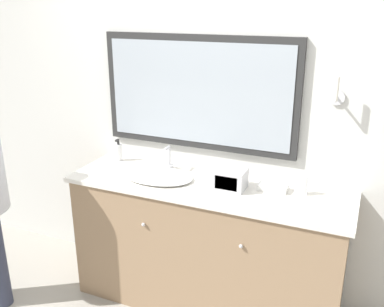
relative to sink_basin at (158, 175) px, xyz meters
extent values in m
cube|color=silver|center=(0.34, 0.33, 0.34)|extent=(8.00, 0.06, 2.55)
cube|color=#282828|center=(0.17, 0.28, 0.52)|extent=(1.38, 0.04, 0.77)
cube|color=#9EA8B2|center=(0.17, 0.26, 0.52)|extent=(1.29, 0.01, 0.68)
cylinder|color=silver|center=(1.07, 0.29, 0.56)|extent=(0.09, 0.01, 0.09)
cylinder|color=silver|center=(1.07, 0.24, 0.56)|extent=(0.02, 0.10, 0.02)
cylinder|color=white|center=(1.07, 0.19, 0.63)|extent=(0.02, 0.02, 0.14)
cube|color=#937556|center=(0.34, 0.02, -0.49)|extent=(1.80, 0.52, 0.89)
cube|color=silver|center=(0.34, 0.02, -0.03)|extent=(1.86, 0.55, 0.03)
sphere|color=silver|center=(0.02, -0.25, -0.24)|extent=(0.02, 0.02, 0.02)
sphere|color=silver|center=(0.67, -0.25, -0.24)|extent=(0.02, 0.02, 0.02)
ellipsoid|color=white|center=(0.00, -0.01, 0.00)|extent=(0.49, 0.32, 0.03)
cylinder|color=silver|center=(0.00, 0.18, 0.00)|extent=(0.06, 0.06, 0.03)
cylinder|color=silver|center=(0.00, 0.18, 0.08)|extent=(0.02, 0.02, 0.14)
cylinder|color=silver|center=(0.00, 0.14, 0.15)|extent=(0.02, 0.07, 0.02)
cylinder|color=white|center=(-0.07, 0.18, 0.01)|extent=(0.06, 0.02, 0.02)
cylinder|color=white|center=(0.08, 0.18, 0.01)|extent=(0.06, 0.02, 0.02)
cylinder|color=white|center=(-0.42, 0.18, 0.04)|extent=(0.05, 0.05, 0.13)
cylinder|color=black|center=(-0.42, 0.18, 0.12)|extent=(0.02, 0.02, 0.04)
cube|color=black|center=(-0.42, 0.17, 0.14)|extent=(0.02, 0.03, 0.01)
cube|color=#BCBCC1|center=(0.50, 0.03, 0.05)|extent=(0.20, 0.16, 0.13)
cube|color=black|center=(0.50, -0.05, 0.05)|extent=(0.14, 0.01, 0.09)
cube|color=#B2B2B7|center=(0.93, 0.11, 0.05)|extent=(0.08, 0.01, 0.14)
cube|color=beige|center=(0.93, 0.10, 0.05)|extent=(0.06, 0.00, 0.10)
cube|color=white|center=(0.76, 0.11, 0.00)|extent=(0.18, 0.11, 0.04)
camera|label=1|loc=(1.26, -2.35, 1.09)|focal=40.00mm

